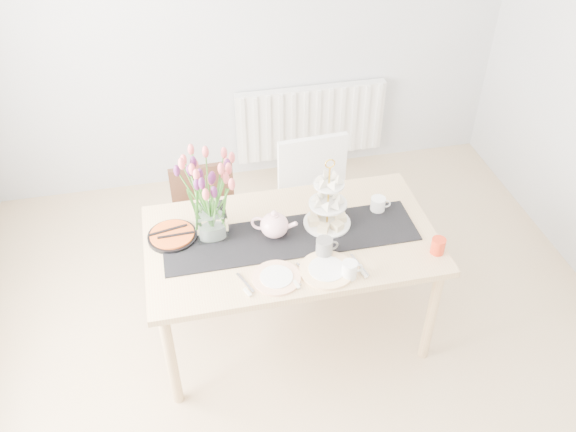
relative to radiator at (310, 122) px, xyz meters
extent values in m
plane|color=tan|center=(-0.50, -2.19, -0.45)|extent=(4.50, 4.50, 0.00)
plane|color=#B2B4B6|center=(-0.50, 0.06, 0.85)|extent=(4.00, 0.00, 4.00)
cube|color=white|center=(0.00, 0.00, 0.00)|extent=(1.20, 0.08, 0.60)
cube|color=tan|center=(-0.53, -1.67, 0.28)|extent=(1.60, 0.90, 0.04)
cylinder|color=tan|center=(-1.26, -2.05, -0.09)|extent=(0.06, 0.06, 0.71)
cylinder|color=tan|center=(0.20, -2.05, -0.09)|extent=(0.06, 0.06, 0.71)
cylinder|color=tan|center=(-1.26, -1.29, -0.09)|extent=(0.06, 0.06, 0.71)
cylinder|color=tan|center=(0.20, -1.29, -0.09)|extent=(0.06, 0.06, 0.71)
cube|color=#3C2416|center=(-0.95, -1.15, -0.04)|extent=(0.41, 0.41, 0.04)
cube|color=#3C2416|center=(-0.96, -0.97, 0.17)|extent=(0.40, 0.05, 0.38)
cylinder|color=#3C2416|center=(-1.12, -1.33, -0.26)|extent=(0.04, 0.04, 0.39)
cylinder|color=#3C2416|center=(-0.76, -1.32, -0.26)|extent=(0.04, 0.04, 0.39)
cylinder|color=#3C2416|center=(-1.14, -0.97, -0.26)|extent=(0.04, 0.04, 0.39)
cylinder|color=#3C2416|center=(-0.78, -0.96, -0.26)|extent=(0.04, 0.04, 0.39)
cube|color=white|center=(-0.22, -1.18, 0.02)|extent=(0.48, 0.48, 0.04)
cube|color=white|center=(-0.23, -0.97, 0.26)|extent=(0.46, 0.07, 0.44)
cylinder|color=white|center=(-0.39, -1.37, -0.23)|extent=(0.04, 0.04, 0.45)
cylinder|color=white|center=(-0.03, -1.35, -0.23)|extent=(0.04, 0.04, 0.45)
cylinder|color=white|center=(-0.41, -1.01, -0.23)|extent=(0.04, 0.04, 0.45)
cylinder|color=white|center=(-0.05, -0.99, -0.23)|extent=(0.04, 0.04, 0.45)
cube|color=black|center=(-0.53, -1.67, 0.30)|extent=(1.40, 0.35, 0.01)
cube|color=silver|center=(-0.95, -1.55, 0.38)|extent=(0.17, 0.17, 0.17)
cylinder|color=gold|center=(-0.31, -1.60, 0.50)|extent=(0.01, 0.01, 0.39)
cylinder|color=white|center=(-0.31, -1.60, 0.31)|extent=(0.27, 0.27, 0.01)
cylinder|color=white|center=(-0.31, -1.60, 0.45)|extent=(0.21, 0.21, 0.01)
cylinder|color=white|center=(-0.31, -1.60, 0.58)|extent=(0.17, 0.17, 0.01)
cylinder|color=white|center=(0.01, -1.54, 0.34)|extent=(0.10, 0.10, 0.09)
cylinder|color=black|center=(-1.17, -1.54, 0.31)|extent=(0.27, 0.27, 0.02)
cylinder|color=#E85A20|center=(-1.17, -1.54, 0.33)|extent=(0.24, 0.24, 0.01)
cylinder|color=slate|center=(-0.39, -1.84, 0.35)|extent=(0.10, 0.10, 0.11)
cylinder|color=white|center=(-0.30, -2.03, 0.35)|extent=(0.08, 0.08, 0.09)
cylinder|color=red|center=(0.21, -1.95, 0.35)|extent=(0.11, 0.11, 0.09)
cylinder|color=white|center=(-0.67, -1.96, 0.31)|extent=(0.33, 0.33, 0.01)
cylinder|color=white|center=(-0.40, -1.96, 0.31)|extent=(0.34, 0.34, 0.01)
camera|label=1|loc=(-1.08, -4.12, 2.53)|focal=38.00mm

